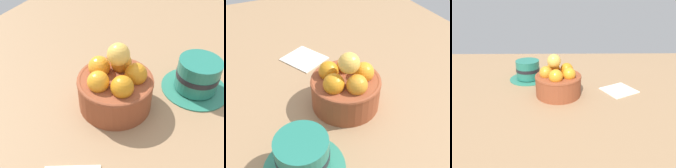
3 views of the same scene
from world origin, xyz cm
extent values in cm
cube|color=#997551|center=(0.00, 0.00, -2.00)|extent=(140.72, 102.77, 4.00)
cylinder|color=brown|center=(0.00, 0.00, 3.35)|extent=(14.60, 14.60, 6.69)
torus|color=brown|center=(0.00, 0.00, 6.29)|extent=(14.80, 14.80, 1.00)
sphere|color=orange|center=(-1.67, 3.45, 7.78)|extent=(4.31, 4.31, 4.31)
sphere|color=orange|center=(-3.80, -0.52, 7.78)|extent=(4.26, 4.26, 4.26)
sphere|color=orange|center=(-0.67, -3.77, 7.78)|extent=(4.34, 4.34, 4.34)
sphere|color=orange|center=(3.38, -1.81, 7.78)|extent=(4.11, 4.11, 4.11)
sphere|color=orange|center=(2.76, 2.66, 7.78)|extent=(4.22, 4.22, 4.22)
sphere|color=#ECB249|center=(-1.23, 0.00, 11.46)|extent=(4.26, 4.26, 4.26)
cylinder|color=#2D7A63|center=(-11.86, 13.60, 0.30)|extent=(14.27, 14.27, 0.60)
cylinder|color=#237260|center=(-11.86, 13.60, 4.03)|extent=(8.83, 8.83, 6.87)
cylinder|color=black|center=(-11.86, 13.60, 4.08)|extent=(8.99, 8.99, 1.24)
cube|color=white|center=(20.67, 2.46, 0.30)|extent=(13.34, 12.82, 0.60)
camera|label=1|loc=(33.82, 15.85, 37.52)|focal=41.01mm
camera|label=2|loc=(-37.14, 18.99, 38.98)|focal=41.13mm
camera|label=3|loc=(1.01, -59.04, 29.45)|focal=32.03mm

